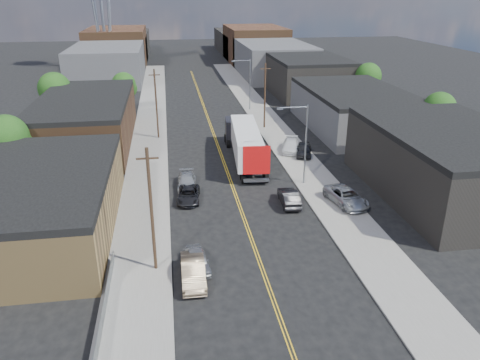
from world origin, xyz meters
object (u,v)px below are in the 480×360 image
object	(u,v)px
car_left_d	(187,181)
car_right_lot_c	(304,150)
car_left_c	(189,195)
car_right_oncoming	(289,197)
car_right_lot_a	(346,197)
semi_truck	(244,140)
car_left_b	(193,272)
car_right_lot_b	(291,146)
car_left_a	(197,260)

from	to	relation	value
car_left_d	car_right_lot_c	distance (m)	17.52
car_left_c	car_right_oncoming	bearing A→B (deg)	-7.71
car_left_c	car_right_lot_a	size ratio (longest dim) A/B	0.83
semi_truck	car_left_b	distance (m)	27.32
car_left_c	car_right_lot_a	distance (m)	16.03
car_left_b	car_right_lot_b	distance (m)	31.64
car_left_d	car_right_oncoming	size ratio (longest dim) A/B	1.03
car_left_a	car_left_c	size ratio (longest dim) A/B	0.86
semi_truck	car_left_a	world-z (taller)	semi_truck
car_left_a	car_left_b	size ratio (longest dim) A/B	0.83
car_right_lot_a	semi_truck	bearing A→B (deg)	107.31
car_left_a	car_right_lot_b	size ratio (longest dim) A/B	0.81
car_right_lot_b	car_right_lot_c	bearing A→B (deg)	-41.46
semi_truck	car_left_b	size ratio (longest dim) A/B	3.57
car_left_c	car_right_lot_b	size ratio (longest dim) A/B	0.93
semi_truck	car_left_d	bearing A→B (deg)	-128.93
car_left_b	car_right_lot_a	distance (m)	19.40
car_right_lot_b	car_right_lot_c	size ratio (longest dim) A/B	1.10
car_left_a	car_right_lot_c	xyz separation A→B (m)	(15.59, 24.28, 0.24)
car_right_oncoming	car_right_lot_c	bearing A→B (deg)	-108.67
car_left_b	car_right_oncoming	size ratio (longest dim) A/B	1.05
semi_truck	car_right_oncoming	bearing A→B (deg)	-75.84
semi_truck	car_left_d	size ratio (longest dim) A/B	3.63
car_right_lot_a	car_right_lot_b	size ratio (longest dim) A/B	1.12
car_left_a	car_right_lot_c	distance (m)	28.86
car_left_a	car_right_lot_b	world-z (taller)	car_right_lot_b
car_right_lot_c	car_left_a	bearing A→B (deg)	-105.70
car_right_lot_c	semi_truck	bearing A→B (deg)	-163.27
car_left_b	car_left_d	size ratio (longest dim) A/B	1.02
car_right_lot_a	car_left_d	bearing A→B (deg)	145.11
car_right_lot_b	car_right_lot_c	world-z (taller)	car_right_lot_c
car_left_c	car_right_lot_a	bearing A→B (deg)	-6.69
car_left_c	car_right_lot_b	bearing A→B (deg)	49.47
car_left_b	car_right_lot_a	xyz separation A→B (m)	(16.04, 10.91, 0.13)
car_right_lot_b	car_left_b	bearing A→B (deg)	-101.55
car_right_lot_a	car_right_lot_c	bearing A→B (deg)	79.67
car_right_oncoming	car_right_lot_a	size ratio (longest dim) A/B	0.83
semi_truck	car_left_a	size ratio (longest dim) A/B	4.28
semi_truck	car_right_lot_b	bearing A→B (deg)	21.06
car_right_lot_c	car_left_d	bearing A→B (deg)	-135.84
car_right_lot_c	car_left_c	bearing A→B (deg)	-126.45
car_left_b	car_left_c	bearing A→B (deg)	88.84
car_left_b	car_left_d	xyz separation A→B (m)	(0.41, 18.00, -0.11)
semi_truck	car_right_lot_a	distance (m)	17.18
car_left_d	car_right_lot_b	size ratio (longest dim) A/B	0.95
semi_truck	car_left_a	xyz separation A→B (m)	(-7.65, -24.32, -1.92)
car_left_a	car_left_c	distance (m)	12.73
car_left_b	car_left_a	bearing A→B (deg)	77.02
car_left_b	car_right_oncoming	xyz separation A→B (m)	(10.41, 12.00, -0.04)
car_left_a	car_left_b	distance (m)	1.77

